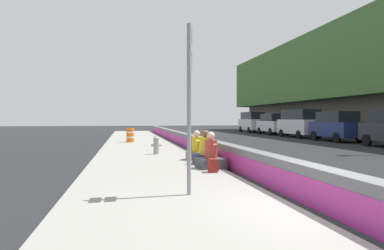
{
  "coord_description": "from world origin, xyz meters",
  "views": [
    {
      "loc": [
        -5.74,
        3.56,
        1.75
      ],
      "look_at": [
        9.27,
        0.68,
        1.47
      ],
      "focal_mm": 32.63,
      "sensor_mm": 36.0,
      "label": 1
    }
  ],
  "objects_px": {
    "seated_person_middle": "(206,153)",
    "backpack": "(213,166)",
    "seated_person_rear": "(197,150)",
    "construction_barrel": "(130,135)",
    "route_sign_post": "(189,97)",
    "parked_car_fourth": "(336,126)",
    "fire_hydrant": "(156,144)",
    "parked_car_far": "(273,124)",
    "parked_car_midline": "(300,123)",
    "parked_car_farther": "(252,122)",
    "seated_person_foreground": "(211,157)"
  },
  "relations": [
    {
      "from": "seated_person_middle",
      "to": "backpack",
      "type": "height_order",
      "value": "seated_person_middle"
    },
    {
      "from": "seated_person_rear",
      "to": "construction_barrel",
      "type": "distance_m",
      "value": 11.09
    },
    {
      "from": "route_sign_post",
      "to": "parked_car_fourth",
      "type": "xyz_separation_m",
      "value": [
        16.75,
        -14.46,
        -1.03
      ]
    },
    {
      "from": "fire_hydrant",
      "to": "backpack",
      "type": "distance_m",
      "value": 5.79
    },
    {
      "from": "backpack",
      "to": "parked_car_far",
      "type": "xyz_separation_m",
      "value": [
        25.34,
        -13.16,
        0.85
      ]
    },
    {
      "from": "parked_car_fourth",
      "to": "parked_car_midline",
      "type": "xyz_separation_m",
      "value": [
        5.58,
        0.06,
        0.17
      ]
    },
    {
      "from": "route_sign_post",
      "to": "construction_barrel",
      "type": "height_order",
      "value": "route_sign_post"
    },
    {
      "from": "route_sign_post",
      "to": "parked_car_farther",
      "type": "distance_m",
      "value": 37.29
    },
    {
      "from": "parked_car_fourth",
      "to": "parked_car_midline",
      "type": "relative_size",
      "value": 0.94
    },
    {
      "from": "seated_person_middle",
      "to": "parked_car_far",
      "type": "relative_size",
      "value": 0.25
    },
    {
      "from": "parked_car_farther",
      "to": "fire_hydrant",
      "type": "bearing_deg",
      "value": 151.01
    },
    {
      "from": "route_sign_post",
      "to": "parked_car_farther",
      "type": "bearing_deg",
      "value": -22.66
    },
    {
      "from": "seated_person_foreground",
      "to": "seated_person_rear",
      "type": "distance_m",
      "value": 2.39
    },
    {
      "from": "fire_hydrant",
      "to": "parked_car_fourth",
      "type": "height_order",
      "value": "parked_car_fourth"
    },
    {
      "from": "seated_person_rear",
      "to": "fire_hydrant",
      "type": "bearing_deg",
      "value": 29.58
    },
    {
      "from": "route_sign_post",
      "to": "backpack",
      "type": "bearing_deg",
      "value": -23.41
    },
    {
      "from": "parked_car_midline",
      "to": "parked_car_fourth",
      "type": "bearing_deg",
      "value": -179.36
    },
    {
      "from": "parked_car_midline",
      "to": "parked_car_farther",
      "type": "xyz_separation_m",
      "value": [
        12.07,
        0.04,
        0.0
      ]
    },
    {
      "from": "construction_barrel",
      "to": "parked_car_farther",
      "type": "relative_size",
      "value": 0.19
    },
    {
      "from": "seated_person_foreground",
      "to": "parked_car_far",
      "type": "xyz_separation_m",
      "value": [
        24.51,
        -13.02,
        0.67
      ]
    },
    {
      "from": "backpack",
      "to": "construction_barrel",
      "type": "height_order",
      "value": "construction_barrel"
    },
    {
      "from": "route_sign_post",
      "to": "parked_car_fourth",
      "type": "height_order",
      "value": "route_sign_post"
    },
    {
      "from": "seated_person_foreground",
      "to": "backpack",
      "type": "relative_size",
      "value": 2.95
    },
    {
      "from": "parked_car_far",
      "to": "route_sign_post",
      "type": "bearing_deg",
      "value": 152.95
    },
    {
      "from": "route_sign_post",
      "to": "seated_person_foreground",
      "type": "xyz_separation_m",
      "value": [
        3.74,
        -1.4,
        -1.7
      ]
    },
    {
      "from": "seated_person_rear",
      "to": "backpack",
      "type": "bearing_deg",
      "value": 176.97
    },
    {
      "from": "fire_hydrant",
      "to": "parked_car_farther",
      "type": "bearing_deg",
      "value": -28.99
    },
    {
      "from": "seated_person_foreground",
      "to": "parked_car_farther",
      "type": "height_order",
      "value": "parked_car_farther"
    },
    {
      "from": "parked_car_midline",
      "to": "parked_car_far",
      "type": "distance_m",
      "value": 5.92
    },
    {
      "from": "fire_hydrant",
      "to": "seated_person_foreground",
      "type": "xyz_separation_m",
      "value": [
        -4.83,
        -1.36,
        -0.08
      ]
    },
    {
      "from": "fire_hydrant",
      "to": "seated_person_middle",
      "type": "height_order",
      "value": "seated_person_middle"
    },
    {
      "from": "seated_person_rear",
      "to": "parked_car_far",
      "type": "bearing_deg",
      "value": -30.43
    },
    {
      "from": "route_sign_post",
      "to": "parked_car_fourth",
      "type": "bearing_deg",
      "value": -40.81
    },
    {
      "from": "seated_person_foreground",
      "to": "construction_barrel",
      "type": "relative_size",
      "value": 1.24
    },
    {
      "from": "route_sign_post",
      "to": "seated_person_foreground",
      "type": "relative_size",
      "value": 3.05
    },
    {
      "from": "fire_hydrant",
      "to": "parked_car_midline",
      "type": "xyz_separation_m",
      "value": [
        13.77,
        -14.35,
        0.77
      ]
    },
    {
      "from": "route_sign_post",
      "to": "construction_barrel",
      "type": "distance_m",
      "value": 17.05
    },
    {
      "from": "construction_barrel",
      "to": "parked_car_farther",
      "type": "xyz_separation_m",
      "value": [
        17.45,
        -15.35,
        0.73
      ]
    },
    {
      "from": "parked_car_fourth",
      "to": "parked_car_far",
      "type": "height_order",
      "value": "same"
    },
    {
      "from": "fire_hydrant",
      "to": "route_sign_post",
      "type": "bearing_deg",
      "value": 179.69
    },
    {
      "from": "seated_person_rear",
      "to": "construction_barrel",
      "type": "bearing_deg",
      "value": 12.61
    },
    {
      "from": "construction_barrel",
      "to": "parked_car_far",
      "type": "xyz_separation_m",
      "value": [
        11.29,
        -15.41,
        0.56
      ]
    },
    {
      "from": "fire_hydrant",
      "to": "seated_person_middle",
      "type": "distance_m",
      "value": 3.97
    },
    {
      "from": "parked_car_fourth",
      "to": "parked_car_far",
      "type": "bearing_deg",
      "value": 0.2
    },
    {
      "from": "seated_person_middle",
      "to": "parked_car_farther",
      "type": "relative_size",
      "value": 0.24
    },
    {
      "from": "route_sign_post",
      "to": "seated_person_rear",
      "type": "bearing_deg",
      "value": -13.11
    },
    {
      "from": "seated_person_foreground",
      "to": "parked_car_far",
      "type": "bearing_deg",
      "value": -27.98
    },
    {
      "from": "parked_car_far",
      "to": "seated_person_middle",
      "type": "bearing_deg",
      "value": 151.05
    },
    {
      "from": "seated_person_foreground",
      "to": "seated_person_middle",
      "type": "xyz_separation_m",
      "value": [
        1.13,
        -0.08,
        0.01
      ]
    },
    {
      "from": "fire_hydrant",
      "to": "backpack",
      "type": "height_order",
      "value": "fire_hydrant"
    }
  ]
}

